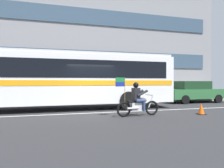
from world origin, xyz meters
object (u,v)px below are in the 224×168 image
motorcycle_with_rider (138,102)px  parked_hatchback_downstreet (194,91)px  fire_hydrant (37,97)px  transit_bus (63,77)px  traffic_cone (201,109)px

motorcycle_with_rider → parked_hatchback_downstreet: (6.67, 4.69, 0.18)m
motorcycle_with_rider → fire_hydrant: bearing=128.3°
transit_bus → parked_hatchback_downstreet: size_ratio=2.78×
motorcycle_with_rider → fire_hydrant: 7.79m
transit_bus → parked_hatchback_downstreet: (9.88, 1.39, -1.03)m
traffic_cone → fire_hydrant: bearing=140.9°
parked_hatchback_downstreet → fire_hydrant: size_ratio=6.17×
transit_bus → fire_hydrant: size_ratio=17.14×
parked_hatchback_downstreet → traffic_cone: 6.20m
transit_bus → parked_hatchback_downstreet: 10.04m
motorcycle_with_rider → parked_hatchback_downstreet: size_ratio=0.47×
motorcycle_with_rider → parked_hatchback_downstreet: 8.16m
motorcycle_with_rider → fire_hydrant: size_ratio=2.92×
transit_bus → parked_hatchback_downstreet: transit_bus is taller
motorcycle_with_rider → parked_hatchback_downstreet: motorcycle_with_rider is taller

